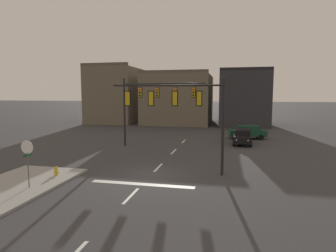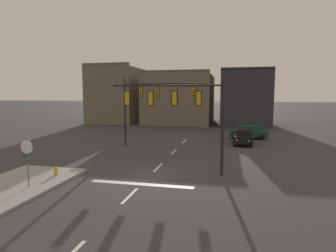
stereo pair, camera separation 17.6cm
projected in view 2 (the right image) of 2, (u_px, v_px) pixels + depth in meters
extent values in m
plane|color=#353538|center=(151.00, 175.00, 18.96)|extent=(400.00, 400.00, 0.00)
cube|color=gray|center=(15.00, 185.00, 16.61)|extent=(5.00, 8.00, 0.15)
cube|color=silver|center=(141.00, 184.00, 17.02)|extent=(6.40, 0.50, 0.01)
cube|color=silver|center=(130.00, 196.00, 15.08)|extent=(0.16, 2.40, 0.01)
cube|color=silver|center=(158.00, 167.00, 20.90)|extent=(0.16, 2.40, 0.01)
cube|color=silver|center=(174.00, 152.00, 26.72)|extent=(0.16, 2.40, 0.01)
cube|color=silver|center=(184.00, 141.00, 32.54)|extent=(0.16, 2.40, 0.01)
cylinder|color=black|center=(223.00, 128.00, 18.61)|extent=(0.20, 0.20, 6.41)
cylinder|color=black|center=(167.00, 85.00, 18.66)|extent=(7.29, 0.99, 0.12)
sphere|color=black|center=(224.00, 78.00, 18.24)|extent=(0.18, 0.18, 0.18)
cylinder|color=#56565B|center=(199.00, 89.00, 18.48)|extent=(0.03, 0.03, 0.35)
cube|color=gold|center=(199.00, 99.00, 18.55)|extent=(0.33, 0.27, 0.90)
sphere|color=red|center=(199.00, 94.00, 18.65)|extent=(0.20, 0.20, 0.20)
sphere|color=#2D2314|center=(199.00, 98.00, 18.68)|extent=(0.20, 0.20, 0.20)
sphere|color=black|center=(199.00, 103.00, 18.71)|extent=(0.20, 0.20, 0.20)
cube|color=black|center=(199.00, 99.00, 18.53)|extent=(0.42, 0.08, 1.02)
cylinder|color=#56565B|center=(174.00, 89.00, 18.64)|extent=(0.03, 0.03, 0.35)
cube|color=gold|center=(174.00, 98.00, 18.71)|extent=(0.33, 0.27, 0.90)
sphere|color=red|center=(175.00, 94.00, 18.80)|extent=(0.20, 0.20, 0.20)
sphere|color=#2D2314|center=(175.00, 98.00, 18.84)|extent=(0.20, 0.20, 0.20)
sphere|color=black|center=(175.00, 103.00, 18.87)|extent=(0.20, 0.20, 0.20)
cube|color=black|center=(174.00, 98.00, 18.69)|extent=(0.42, 0.08, 1.02)
cylinder|color=#56565B|center=(151.00, 89.00, 18.80)|extent=(0.03, 0.03, 0.35)
cube|color=gold|center=(151.00, 98.00, 18.86)|extent=(0.33, 0.27, 0.90)
sphere|color=red|center=(151.00, 94.00, 18.96)|extent=(0.20, 0.20, 0.20)
sphere|color=#2D2314|center=(151.00, 98.00, 18.99)|extent=(0.20, 0.20, 0.20)
sphere|color=black|center=(151.00, 103.00, 19.02)|extent=(0.20, 0.20, 0.20)
cube|color=black|center=(151.00, 98.00, 18.85)|extent=(0.42, 0.08, 1.02)
cylinder|color=#56565B|center=(127.00, 89.00, 18.95)|extent=(0.03, 0.03, 0.35)
cube|color=gold|center=(127.00, 98.00, 19.02)|extent=(0.33, 0.27, 0.90)
sphere|color=red|center=(128.00, 94.00, 19.12)|extent=(0.20, 0.20, 0.20)
sphere|color=#2D2314|center=(128.00, 98.00, 19.15)|extent=(0.20, 0.20, 0.20)
sphere|color=black|center=(128.00, 103.00, 19.18)|extent=(0.20, 0.20, 0.20)
cube|color=black|center=(127.00, 98.00, 19.00)|extent=(0.42, 0.08, 1.02)
cylinder|color=black|center=(125.00, 113.00, 29.53)|extent=(0.20, 0.20, 6.92)
cylinder|color=black|center=(163.00, 84.00, 27.68)|extent=(8.48, 1.36, 0.12)
sphere|color=black|center=(125.00, 79.00, 29.14)|extent=(0.18, 0.18, 0.18)
cylinder|color=#56565B|center=(141.00, 86.00, 28.56)|extent=(0.03, 0.03, 0.35)
cube|color=gold|center=(141.00, 92.00, 28.63)|extent=(0.33, 0.28, 0.90)
sphere|color=red|center=(140.00, 90.00, 28.48)|extent=(0.20, 0.20, 0.20)
sphere|color=#2D2314|center=(140.00, 92.00, 28.51)|extent=(0.20, 0.20, 0.20)
sphere|color=black|center=(140.00, 95.00, 28.54)|extent=(0.20, 0.20, 0.20)
cube|color=black|center=(141.00, 92.00, 28.65)|extent=(0.42, 0.09, 1.02)
cylinder|color=#56565B|center=(158.00, 86.00, 27.90)|extent=(0.03, 0.03, 0.35)
cube|color=gold|center=(158.00, 92.00, 27.97)|extent=(0.33, 0.28, 0.90)
sphere|color=red|center=(157.00, 89.00, 27.82)|extent=(0.20, 0.20, 0.20)
sphere|color=#2D2314|center=(157.00, 92.00, 27.85)|extent=(0.20, 0.20, 0.20)
sphere|color=black|center=(157.00, 95.00, 27.88)|extent=(0.20, 0.20, 0.20)
cube|color=black|center=(158.00, 92.00, 27.99)|extent=(0.42, 0.09, 1.02)
cylinder|color=#56565B|center=(175.00, 86.00, 27.24)|extent=(0.03, 0.03, 0.35)
cube|color=gold|center=(175.00, 92.00, 27.31)|extent=(0.33, 0.28, 0.90)
sphere|color=red|center=(175.00, 89.00, 27.16)|extent=(0.20, 0.20, 0.20)
sphere|color=#2D2314|center=(175.00, 92.00, 27.19)|extent=(0.20, 0.20, 0.20)
sphere|color=black|center=(175.00, 95.00, 27.22)|extent=(0.20, 0.20, 0.20)
cube|color=black|center=(176.00, 92.00, 27.33)|extent=(0.42, 0.09, 1.02)
cylinder|color=#56565B|center=(194.00, 86.00, 26.58)|extent=(0.03, 0.03, 0.35)
cube|color=gold|center=(194.00, 92.00, 26.65)|extent=(0.33, 0.28, 0.90)
sphere|color=red|center=(194.00, 89.00, 26.50)|extent=(0.20, 0.20, 0.20)
sphere|color=#2D2314|center=(194.00, 92.00, 26.53)|extent=(0.20, 0.20, 0.20)
sphere|color=black|center=(194.00, 95.00, 26.56)|extent=(0.20, 0.20, 0.20)
cube|color=black|center=(194.00, 92.00, 26.67)|extent=(0.42, 0.09, 1.02)
cylinder|color=#56565B|center=(28.00, 171.00, 15.98)|extent=(0.06, 0.06, 2.15)
cylinder|color=white|center=(27.00, 147.00, 15.82)|extent=(0.76, 0.03, 0.76)
cylinder|color=#B21414|center=(27.00, 147.00, 15.84)|extent=(0.68, 0.03, 0.68)
cube|color=#19592D|center=(27.00, 155.00, 15.88)|extent=(0.02, 0.64, 0.16)
cube|color=black|center=(243.00, 138.00, 30.64)|extent=(1.98, 4.47, 0.70)
cube|color=black|center=(243.00, 132.00, 30.71)|extent=(1.70, 2.53, 0.56)
cube|color=#2D3842|center=(243.00, 133.00, 29.98)|extent=(1.53, 0.31, 0.47)
cube|color=#2D3842|center=(243.00, 131.00, 31.84)|extent=(1.53, 0.28, 0.46)
cylinder|color=black|center=(251.00, 144.00, 29.07)|extent=(0.25, 0.65, 0.64)
cylinder|color=black|center=(234.00, 143.00, 29.50)|extent=(0.25, 0.65, 0.64)
cylinder|color=black|center=(251.00, 139.00, 31.85)|extent=(0.25, 0.65, 0.64)
cylinder|color=black|center=(235.00, 139.00, 32.29)|extent=(0.25, 0.65, 0.64)
sphere|color=silver|center=(249.00, 141.00, 28.39)|extent=(0.16, 0.16, 0.16)
sphere|color=silver|center=(237.00, 140.00, 28.69)|extent=(0.16, 0.16, 0.16)
cube|color=maroon|center=(243.00, 134.00, 32.72)|extent=(1.37, 0.10, 0.12)
cube|color=#143D28|center=(248.00, 133.00, 34.31)|extent=(4.62, 2.44, 0.70)
cube|color=#143D28|center=(249.00, 128.00, 34.23)|extent=(2.68, 1.95, 0.56)
cube|color=#2D3842|center=(243.00, 128.00, 34.28)|extent=(0.47, 1.54, 0.47)
cube|color=#2D3842|center=(259.00, 128.00, 34.15)|extent=(0.44, 1.54, 0.46)
cylinder|color=black|center=(237.00, 137.00, 33.61)|extent=(0.67, 0.31, 0.64)
cylinder|color=black|center=(235.00, 135.00, 35.29)|extent=(0.67, 0.31, 0.64)
cylinder|color=black|center=(262.00, 137.00, 33.41)|extent=(0.67, 0.31, 0.64)
cylinder|color=black|center=(258.00, 135.00, 35.09)|extent=(0.67, 0.31, 0.64)
sphere|color=silver|center=(231.00, 133.00, 33.88)|extent=(0.16, 0.16, 0.16)
sphere|color=silver|center=(229.00, 132.00, 35.02)|extent=(0.16, 0.16, 0.16)
cube|color=maroon|center=(266.00, 133.00, 34.15)|extent=(0.24, 1.36, 0.12)
cylinder|color=gold|center=(56.00, 172.00, 18.40)|extent=(0.22, 0.22, 0.55)
cylinder|color=gold|center=(56.00, 177.00, 18.43)|extent=(0.30, 0.30, 0.10)
sphere|color=gold|center=(56.00, 168.00, 18.36)|extent=(0.20, 0.20, 0.20)
cylinder|color=gold|center=(54.00, 172.00, 18.43)|extent=(0.10, 0.08, 0.08)
cylinder|color=gold|center=(58.00, 172.00, 18.36)|extent=(0.10, 0.08, 0.08)
cube|color=#665B4C|center=(119.00, 96.00, 55.28)|extent=(8.63, 12.50, 10.32)
cube|color=brown|center=(105.00, 64.00, 48.90)|extent=(8.63, 0.60, 0.50)
cube|color=#665B4C|center=(180.00, 99.00, 53.42)|extent=(11.84, 13.88, 8.88)
cube|color=brown|center=(174.00, 71.00, 46.45)|extent=(11.84, 0.60, 0.50)
cube|color=#2D2D33|center=(245.00, 99.00, 50.17)|extent=(8.13, 12.44, 9.09)
cube|color=black|center=(247.00, 69.00, 43.89)|extent=(8.13, 0.60, 0.50)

